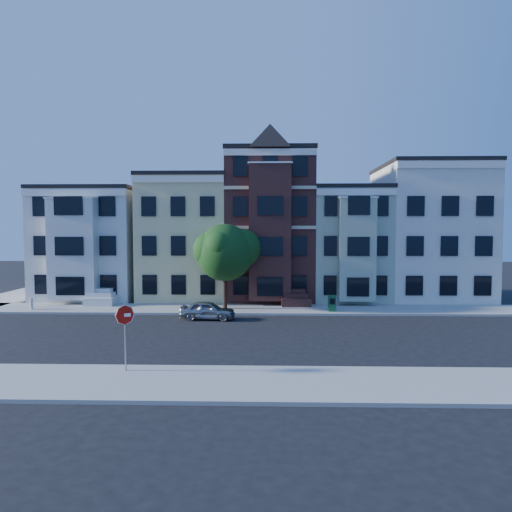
{
  "coord_description": "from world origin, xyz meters",
  "views": [
    {
      "loc": [
        -0.15,
        -24.67,
        5.78
      ],
      "look_at": [
        -0.88,
        3.29,
        4.2
      ],
      "focal_mm": 32.0,
      "sensor_mm": 36.0,
      "label": 1
    }
  ],
  "objects_px": {
    "fire_hydrant": "(32,305)",
    "newspaper_box": "(332,303)",
    "street_tree": "(225,256)",
    "parked_car": "(208,310)",
    "stop_sign": "(125,334)"
  },
  "relations": [
    {
      "from": "stop_sign",
      "to": "fire_hydrant",
      "type": "bearing_deg",
      "value": 108.01
    },
    {
      "from": "newspaper_box",
      "to": "stop_sign",
      "type": "height_order",
      "value": "stop_sign"
    },
    {
      "from": "street_tree",
      "to": "parked_car",
      "type": "xyz_separation_m",
      "value": [
        -0.82,
        -3.34,
        -3.31
      ]
    },
    {
      "from": "street_tree",
      "to": "fire_hydrant",
      "type": "height_order",
      "value": "street_tree"
    },
    {
      "from": "parked_car",
      "to": "newspaper_box",
      "type": "relative_size",
      "value": 3.17
    },
    {
      "from": "newspaper_box",
      "to": "fire_hydrant",
      "type": "bearing_deg",
      "value": 178.16
    },
    {
      "from": "parked_car",
      "to": "stop_sign",
      "type": "height_order",
      "value": "stop_sign"
    },
    {
      "from": "parked_car",
      "to": "newspaper_box",
      "type": "distance_m",
      "value": 8.7
    },
    {
      "from": "street_tree",
      "to": "parked_car",
      "type": "distance_m",
      "value": 4.77
    },
    {
      "from": "parked_car",
      "to": "stop_sign",
      "type": "bearing_deg",
      "value": 174.64
    },
    {
      "from": "newspaper_box",
      "to": "fire_hydrant",
      "type": "distance_m",
      "value": 21.31
    },
    {
      "from": "street_tree",
      "to": "newspaper_box",
      "type": "xyz_separation_m",
      "value": [
        7.54,
        -0.93,
        -3.2
      ]
    },
    {
      "from": "parked_car",
      "to": "newspaper_box",
      "type": "bearing_deg",
      "value": -70.21
    },
    {
      "from": "fire_hydrant",
      "to": "newspaper_box",
      "type": "bearing_deg",
      "value": -0.52
    },
    {
      "from": "newspaper_box",
      "to": "stop_sign",
      "type": "distance_m",
      "value": 17.09
    }
  ]
}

